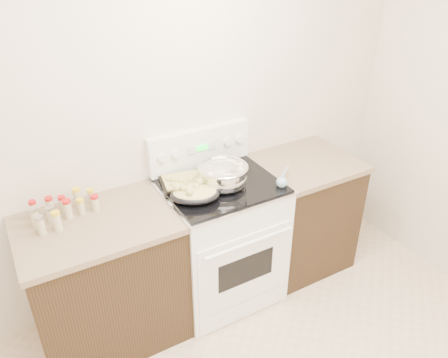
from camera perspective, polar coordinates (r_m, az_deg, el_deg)
room_shell at (r=1.35m, az=16.27°, el=-2.64°), size 4.10×3.60×2.75m
counter_left at (r=2.95m, az=-15.10°, el=-12.66°), size 0.93×0.67×0.92m
counter_right at (r=3.52m, az=9.91°, el=-4.29°), size 0.73×0.67×0.92m
kitchen_range at (r=3.15m, az=-0.50°, el=-7.67°), size 0.78×0.73×1.22m
mixing_bowl at (r=2.82m, az=-0.11°, el=0.41°), size 0.41×0.41×0.19m
roasting_pan at (r=2.69m, az=-3.88°, el=-1.89°), size 0.37×0.32×0.11m
baking_sheet at (r=2.90m, az=-4.93°, el=-0.22°), size 0.40×0.32×0.06m
wooden_spoon at (r=2.88m, az=-0.96°, el=-0.39°), size 0.09×0.25×0.04m
blue_ladle at (r=2.88m, az=7.61°, el=-0.25°), size 0.21×0.20×0.09m
spice_jars at (r=2.73m, az=-20.46°, el=-3.74°), size 0.39×0.24×0.13m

